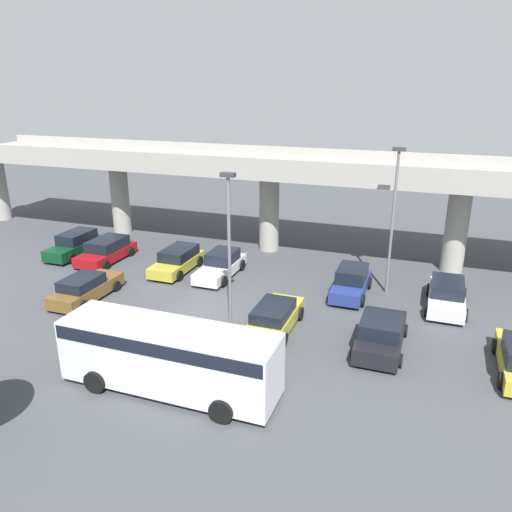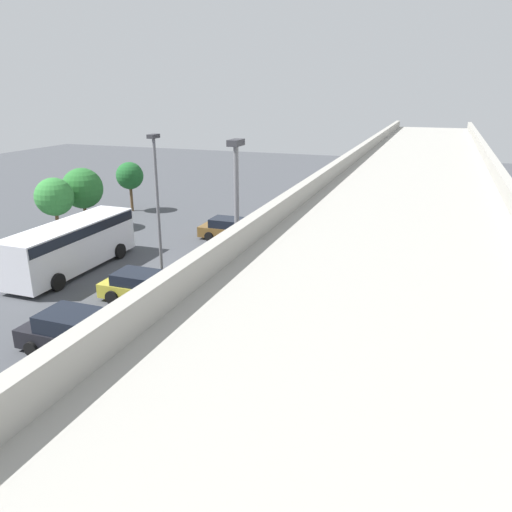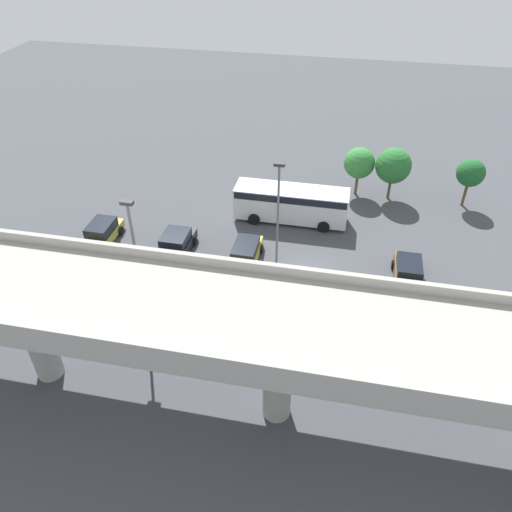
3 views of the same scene
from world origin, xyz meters
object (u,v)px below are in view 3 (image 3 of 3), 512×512
parked_car_5 (181,302)px  lamp_post_mid_lot (136,255)px  parked_car_9 (365,328)px  parked_car_7 (103,292)px  parked_car_1 (464,343)px  parked_car_2 (408,274)px  parked_car_8 (101,235)px  parked_car_6 (175,246)px  tree_front_centre (393,166)px  tree_front_right (359,163)px  shuttle_bus (291,202)px  parked_car_3 (313,323)px  lamp_post_near_aisle (278,208)px  tree_front_left (471,173)px  parked_car_4 (245,255)px

parked_car_5 → lamp_post_mid_lot: lamp_post_mid_lot is taller
parked_car_9 → parked_car_7: bearing=90.3°
parked_car_1 → parked_car_7: parked_car_1 is taller
parked_car_2 → parked_car_8: 22.49m
parked_car_7 → lamp_post_mid_lot: lamp_post_mid_lot is taller
parked_car_6 → parked_car_8: bearing=-92.4°
tree_front_centre → tree_front_right: bearing=-3.0°
shuttle_bus → parked_car_2: bearing=-34.7°
parked_car_3 → parked_car_7: bearing=89.7°
parked_car_9 → lamp_post_near_aisle: bearing=46.0°
parked_car_7 → tree_front_centre: (-18.21, -17.32, 2.34)m
parked_car_5 → parked_car_3: bearing=-91.0°
parked_car_8 → lamp_post_mid_lot: 10.41m
parked_car_6 → parked_car_7: parked_car_6 is taller
parked_car_1 → parked_car_8: bearing=76.6°
parked_car_2 → tree_front_right: 12.40m
parked_car_1 → parked_car_6: bearing=73.4°
shuttle_bus → lamp_post_mid_lot: lamp_post_mid_lot is taller
parked_car_1 → tree_front_centre: (4.07, -17.30, 2.32)m
parked_car_6 → tree_front_left: 24.50m
parked_car_6 → parked_car_7: bearing=-26.3°
parked_car_4 → lamp_post_near_aisle: 4.53m
tree_front_right → tree_front_left: bearing=179.3°
lamp_post_near_aisle → tree_front_centre: lamp_post_near_aisle is taller
parked_car_3 → parked_car_4: (5.54, -5.91, -0.01)m
parked_car_4 → tree_front_centre: size_ratio=1.05×
parked_car_1 → lamp_post_mid_lot: lamp_post_mid_lot is taller
parked_car_5 → parked_car_7: (5.26, 0.09, -0.06)m
parked_car_3 → parked_car_4: size_ratio=1.02×
shuttle_bus → tree_front_centre: 9.42m
parked_car_7 → shuttle_bus: 16.06m
tree_front_right → parked_car_1: bearing=111.5°
parked_car_4 → lamp_post_mid_lot: 9.33m
tree_front_centre → parked_car_2: bearing=96.1°
parked_car_3 → lamp_post_mid_lot: (10.30, 0.90, 4.23)m
parked_car_3 → tree_front_left: 20.61m
parked_car_8 → shuttle_bus: 14.87m
parked_car_1 → parked_car_4: bearing=67.7°
parked_car_6 → lamp_post_mid_lot: bearing=3.8°
lamp_post_mid_lot → parked_car_1: bearing=-177.0°
parked_car_2 → parked_car_7: 20.30m
parked_car_3 → tree_front_centre: 18.14m
parked_car_8 → shuttle_bus: bearing=114.2°
tree_front_right → lamp_post_mid_lot: bearing=56.8°
lamp_post_mid_lot → tree_front_right: size_ratio=1.98×
parked_car_9 → tree_front_right: size_ratio=1.08×
parked_car_9 → tree_front_left: 19.05m
parked_car_1 → lamp_post_mid_lot: bearing=93.0°
parked_car_1 → parked_car_8: (25.35, -6.04, -0.01)m
parked_car_5 → parked_car_6: parked_car_5 is taller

